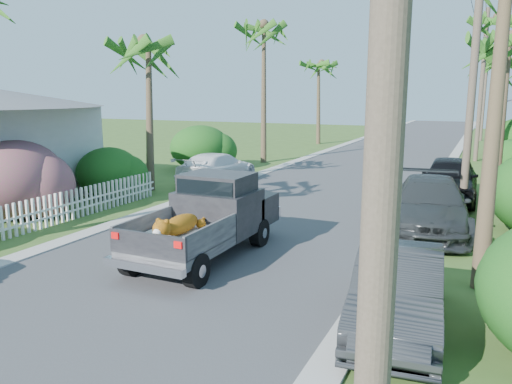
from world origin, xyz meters
The scene contains 23 objects.
ground centered at (0.00, 0.00, 0.00)m, with size 120.00×120.00×0.00m, color #37551F.
road centered at (0.00, 25.00, 0.01)m, with size 8.00×100.00×0.02m, color #38383A.
curb_left centered at (-4.30, 25.00, 0.03)m, with size 0.60×100.00×0.06m, color #A5A39E.
curb_right centered at (4.30, 25.00, 0.03)m, with size 0.60×100.00×0.06m, color #A5A39E.
pickup_truck centered at (-0.05, 5.50, 1.01)m, with size 1.98×5.12×2.06m.
parked_car_rn centered at (5.00, 3.18, 0.69)m, with size 1.45×4.16×1.37m, color #282A2C.
parked_car_rm centered at (4.79, 10.12, 0.78)m, with size 2.19×5.39×1.56m, color #2D3032.
parked_car_rf centered at (5.00, 15.06, 0.84)m, with size 1.98×4.93×1.68m, color black.
parked_car_lf centered at (-5.00, 14.53, 0.70)m, with size 1.97×4.84×1.41m, color white.
palm_l_b centered at (-6.80, 12.00, 6.15)m, with size 4.40×4.40×7.40m.
palm_l_c centered at (-6.00, 22.00, 7.91)m, with size 4.40×4.40×9.20m.
palm_l_d centered at (-6.50, 34.00, 6.44)m, with size 4.40×4.40×7.70m.
palm_r_b centered at (6.60, 15.00, 5.95)m, with size 4.40×4.40×7.20m.
palm_r_c centered at (6.20, 26.00, 8.11)m, with size 4.40×4.40×9.40m.
palm_r_d centered at (6.50, 40.00, 6.74)m, with size 4.40×4.40×8.00m.
shrub_l_b centered at (-7.80, 6.00, 1.30)m, with size 3.00×3.30×2.60m, color #BB1A6E.
shrub_l_c centered at (-7.40, 10.00, 1.00)m, with size 2.40×2.64×2.00m, color #144915.
shrub_l_d centered at (-8.00, 18.00, 1.20)m, with size 3.20×3.52×2.40m, color #144915.
picket_fence centered at (-6.00, 5.50, 0.50)m, with size 0.10×11.00×1.00m, color white.
utility_pole_a centered at (5.60, -2.00, 4.60)m, with size 1.60×0.26×9.00m.
utility_pole_b centered at (5.60, 13.00, 4.60)m, with size 1.60×0.26×9.00m.
utility_pole_c centered at (5.60, 28.00, 4.60)m, with size 1.60×0.26×9.00m.
utility_pole_d centered at (5.60, 43.00, 4.60)m, with size 1.60×0.26×9.00m.
Camera 1 is at (6.22, -5.33, 4.08)m, focal length 35.00 mm.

